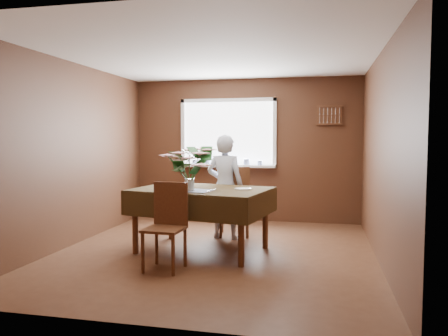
% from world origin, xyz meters
% --- Properties ---
extents(floor, '(4.50, 4.50, 0.00)m').
position_xyz_m(floor, '(0.00, 0.00, 0.00)').
color(floor, '#4C2B1A').
rests_on(floor, ground).
extents(ceiling, '(4.50, 4.50, 0.00)m').
position_xyz_m(ceiling, '(0.00, 0.00, 2.50)').
color(ceiling, white).
rests_on(ceiling, wall_back).
extents(wall_back, '(4.00, 0.00, 4.00)m').
position_xyz_m(wall_back, '(0.00, 2.25, 1.25)').
color(wall_back, brown).
rests_on(wall_back, floor).
extents(wall_front, '(4.00, 0.00, 4.00)m').
position_xyz_m(wall_front, '(0.00, -2.25, 1.25)').
color(wall_front, brown).
rests_on(wall_front, floor).
extents(wall_left, '(0.00, 4.50, 4.50)m').
position_xyz_m(wall_left, '(-2.00, 0.00, 1.25)').
color(wall_left, brown).
rests_on(wall_left, floor).
extents(wall_right, '(0.00, 4.50, 4.50)m').
position_xyz_m(wall_right, '(2.00, 0.00, 1.25)').
color(wall_right, brown).
rests_on(wall_right, floor).
extents(window_assembly, '(1.72, 0.20, 1.22)m').
position_xyz_m(window_assembly, '(-0.30, 2.20, 1.35)').
color(window_assembly, white).
rests_on(window_assembly, wall_back).
extents(spoon_rack, '(0.44, 0.05, 0.33)m').
position_xyz_m(spoon_rack, '(1.45, 2.22, 1.85)').
color(spoon_rack, '#59321D').
rests_on(spoon_rack, wall_back).
extents(dining_table, '(1.87, 1.44, 0.82)m').
position_xyz_m(dining_table, '(-0.18, 0.04, 0.72)').
color(dining_table, '#59321D').
rests_on(dining_table, floor).
extents(chair_far, '(0.52, 0.52, 1.05)m').
position_xyz_m(chair_far, '(0.07, 0.93, 0.57)').
color(chair_far, '#59321D').
rests_on(chair_far, floor).
extents(chair_near, '(0.44, 0.44, 0.97)m').
position_xyz_m(chair_near, '(-0.37, -0.75, 0.53)').
color(chair_near, '#59321D').
rests_on(chair_near, floor).
extents(seated_woman, '(0.59, 0.43, 1.52)m').
position_xyz_m(seated_woman, '(-0.04, 0.80, 0.76)').
color(seated_woman, white).
rests_on(seated_woman, floor).
extents(flower_bouquet, '(0.60, 0.60, 0.51)m').
position_xyz_m(flower_bouquet, '(-0.26, -0.24, 1.15)').
color(flower_bouquet, white).
rests_on(flower_bouquet, dining_table).
extents(side_plate, '(0.30, 0.30, 0.01)m').
position_xyz_m(side_plate, '(0.36, 0.07, 0.82)').
color(side_plate, white).
rests_on(side_plate, dining_table).
extents(table_knife, '(0.07, 0.23, 0.00)m').
position_xyz_m(table_knife, '(0.00, -0.17, 0.83)').
color(table_knife, silver).
rests_on(table_knife, dining_table).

